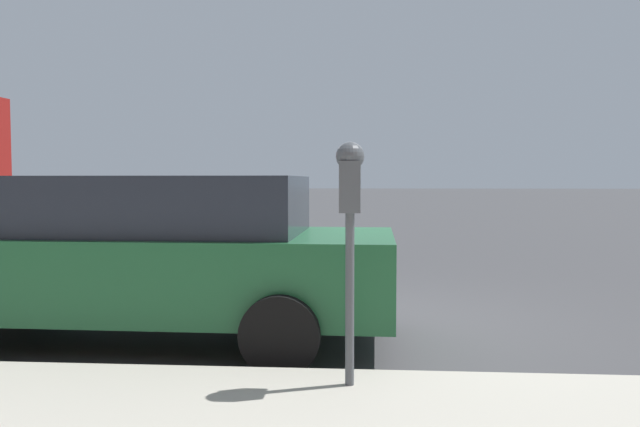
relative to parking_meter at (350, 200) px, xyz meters
The scene contains 3 objects.
ground_plane 2.91m from the parking_meter, ahead, with size 220.00×220.00×0.00m, color #424244.
parking_meter is the anchor object (origin of this frame).
car_green 2.59m from the parking_meter, 51.23° to the left, with size 2.08×4.78×1.57m.
Camera 1 is at (-6.69, 0.01, 1.53)m, focal length 35.00 mm.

